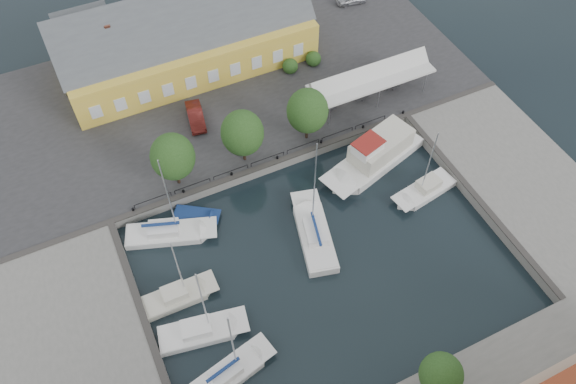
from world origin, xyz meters
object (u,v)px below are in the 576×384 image
object	(u,v)px
car_red	(196,116)
west_boat_a	(169,234)
center_sailboat	(314,234)
west_boat_c	(201,332)
east_boat_b	(425,191)
tent_canopy	(371,78)
launch_nw	(196,217)
west_boat_d	(230,374)
warehouse	(182,41)
trawler	(376,156)
west_boat_b	(179,297)

from	to	relation	value
car_red	west_boat_a	xyz separation A→B (m)	(-7.14, -12.02, -1.48)
center_sailboat	west_boat_c	xyz separation A→B (m)	(-12.80, -4.47, -0.10)
east_boat_b	west_boat_a	xyz separation A→B (m)	(-24.40, 6.03, 0.01)
tent_canopy	west_boat_a	distance (m)	26.98
west_boat_a	east_boat_b	bearing A→B (deg)	-13.88
west_boat_a	launch_nw	bearing A→B (deg)	16.83
west_boat_d	center_sailboat	bearing A→B (deg)	36.09
warehouse	trawler	distance (m)	25.42
warehouse	west_boat_b	xyz separation A→B (m)	(-10.39, -27.72, -4.17)
car_red	launch_nw	xyz separation A→B (m)	(-4.18, -11.12, -1.66)
west_boat_b	west_boat_c	distance (m)	3.91
west_boat_b	west_boat_c	world-z (taller)	west_boat_c
center_sailboat	launch_nw	bearing A→B (deg)	143.38
car_red	warehouse	bearing A→B (deg)	87.28
west_boat_a	launch_nw	distance (m)	3.10
warehouse	center_sailboat	bearing A→B (deg)	-83.63
center_sailboat	tent_canopy	bearing A→B (deg)	44.33
center_sailboat	launch_nw	distance (m)	11.47
trawler	launch_nw	bearing A→B (deg)	175.82
warehouse	west_boat_b	size ratio (longest dim) A/B	3.13
car_red	west_boat_c	distance (m)	23.78
trawler	west_boat_c	xyz separation A→B (m)	(-22.62, -9.92, -0.76)
warehouse	trawler	size ratio (longest dim) A/B	2.30
center_sailboat	east_boat_b	world-z (taller)	center_sailboat
warehouse	west_boat_c	xyz separation A→B (m)	(-9.77, -31.58, -4.17)
tent_canopy	west_boat_d	world-z (taller)	west_boat_d
car_red	east_boat_b	world-z (taller)	east_boat_b
west_boat_a	west_boat_d	distance (m)	14.68
east_boat_b	west_boat_a	world-z (taller)	west_boat_a
warehouse	west_boat_d	distance (m)	37.19
west_boat_d	warehouse	bearing A→B (deg)	75.97
warehouse	west_boat_c	world-z (taller)	warehouse
launch_nw	west_boat_a	bearing A→B (deg)	-163.17
center_sailboat	west_boat_c	world-z (taller)	center_sailboat
west_boat_b	west_boat_d	world-z (taller)	west_boat_d
trawler	east_boat_b	xyz separation A→B (m)	(2.41, -5.54, -0.76)
warehouse	trawler	world-z (taller)	warehouse
warehouse	center_sailboat	world-z (taller)	center_sailboat
tent_canopy	east_boat_b	xyz separation A→B (m)	(-1.34, -13.34, -3.42)
car_red	west_boat_d	distance (m)	27.63
west_boat_b	west_boat_c	size ratio (longest dim) A/B	0.89
east_boat_b	warehouse	bearing A→B (deg)	119.29
trawler	west_boat_a	size ratio (longest dim) A/B	1.10
warehouse	west_boat_a	bearing A→B (deg)	-113.36
car_red	west_boat_b	world-z (taller)	west_boat_b
west_boat_a	center_sailboat	bearing A→B (deg)	-26.03
car_red	east_boat_b	xyz separation A→B (m)	(17.26, -18.05, -1.49)
west_boat_b	tent_canopy	bearing A→B (deg)	27.19
tent_canopy	center_sailboat	bearing A→B (deg)	-135.67
east_boat_b	west_boat_b	bearing A→B (deg)	-178.84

